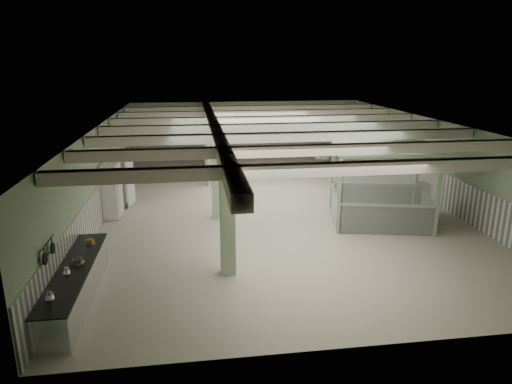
{
  "coord_description": "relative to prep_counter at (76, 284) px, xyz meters",
  "views": [
    {
      "loc": [
        -3.41,
        -18.24,
        6.03
      ],
      "look_at": [
        -1.11,
        -2.03,
        1.3
      ],
      "focal_mm": 32.0,
      "sensor_mm": 36.0,
      "label": 1
    }
  ],
  "objects": [
    {
      "name": "walkin_cooler",
      "position": [
        -0.08,
        7.33,
        0.61
      ],
      "size": [
        0.85,
        2.35,
        2.15
      ],
      "color": "white",
      "rests_on": "floor"
    },
    {
      "name": "floor",
      "position": [
        6.54,
        7.0,
        -0.46
      ],
      "size": [
        20.0,
        20.0,
        0.0
      ],
      "primitive_type": "plane",
      "color": "beige",
      "rests_on": "ground"
    },
    {
      "name": "pendant_front",
      "position": [
        7.04,
        2.0,
        2.59
      ],
      "size": [
        0.44,
        0.44,
        0.22
      ],
      "primitive_type": "cone",
      "rotation": [
        3.14,
        0.0,
        0.0
      ],
      "color": "#2A382B",
      "rests_on": "ceiling"
    },
    {
      "name": "beam_e",
      "position": [
        6.54,
        9.5,
        2.96
      ],
      "size": [
        13.9,
        0.35,
        0.32
      ],
      "primitive_type": "cube",
      "color": "silver",
      "rests_on": "ceiling"
    },
    {
      "name": "wall_back",
      "position": [
        6.54,
        17.0,
        1.34
      ],
      "size": [
        14.0,
        0.02,
        3.6
      ],
      "primitive_type": "cube",
      "color": "#99AC89",
      "rests_on": "floor"
    },
    {
      "name": "guard_booth",
      "position": [
        10.2,
        4.69,
        1.51
      ],
      "size": [
        4.25,
        3.82,
        2.98
      ],
      "rotation": [
        0.0,
        0.0,
        -0.22
      ],
      "color": "#8CAA88",
      "rests_on": "floor"
    },
    {
      "name": "beam_g",
      "position": [
        6.54,
        14.5,
        2.96
      ],
      "size": [
        13.9,
        0.35,
        0.32
      ],
      "primitive_type": "cube",
      "color": "silver",
      "rests_on": "ceiling"
    },
    {
      "name": "column_d",
      "position": [
        4.04,
        15.0,
        1.34
      ],
      "size": [
        0.42,
        0.42,
        3.6
      ],
      "primitive_type": "cube",
      "color": "#A7BC97",
      "rests_on": "floor"
    },
    {
      "name": "column_b",
      "position": [
        4.04,
        6.0,
        1.34
      ],
      "size": [
        0.42,
        0.42,
        3.6
      ],
      "primitive_type": "cube",
      "color": "#A7BC97",
      "rests_on": "floor"
    },
    {
      "name": "beam_d",
      "position": [
        6.54,
        7.0,
        2.96
      ],
      "size": [
        13.9,
        0.35,
        0.32
      ],
      "primitive_type": "cube",
      "color": "silver",
      "rests_on": "ceiling"
    },
    {
      "name": "wainscot_left",
      "position": [
        -0.43,
        7.0,
        0.29
      ],
      "size": [
        0.05,
        19.9,
        1.5
      ],
      "primitive_type": "cube",
      "color": "white",
      "rests_on": "floor"
    },
    {
      "name": "pendant_back",
      "position": [
        7.04,
        12.5,
        2.59
      ],
      "size": [
        0.44,
        0.44,
        0.22
      ],
      "primitive_type": "cone",
      "rotation": [
        3.14,
        0.0,
        0.0
      ],
      "color": "#2A382B",
      "rests_on": "ceiling"
    },
    {
      "name": "column_c",
      "position": [
        4.04,
        11.0,
        1.34
      ],
      "size": [
        0.42,
        0.42,
        3.6
      ],
      "primitive_type": "cube",
      "color": "#A7BC97",
      "rests_on": "floor"
    },
    {
      "name": "beam_b",
      "position": [
        6.54,
        2.0,
        2.96
      ],
      "size": [
        13.9,
        0.35,
        0.32
      ],
      "primitive_type": "cube",
      "color": "silver",
      "rests_on": "ceiling"
    },
    {
      "name": "ceiling",
      "position": [
        6.54,
        7.0,
        3.14
      ],
      "size": [
        14.0,
        20.0,
        0.02
      ],
      "primitive_type": "cube",
      "color": "white",
      "rests_on": "wall_back"
    },
    {
      "name": "girder",
      "position": [
        4.04,
        7.0,
        2.92
      ],
      "size": [
        0.45,
        19.9,
        0.4
      ],
      "primitive_type": "cube",
      "color": "silver",
      "rests_on": "ceiling"
    },
    {
      "name": "wall_left",
      "position": [
        -0.46,
        7.0,
        1.34
      ],
      "size": [
        0.02,
        20.0,
        3.6
      ],
      "primitive_type": "cube",
      "color": "#99AC89",
      "rests_on": "floor"
    },
    {
      "name": "orange_bowl",
      "position": [
        0.07,
        1.62,
        0.49
      ],
      "size": [
        0.3,
        0.3,
        0.1
      ],
      "primitive_type": "cylinder",
      "rotation": [
        0.0,
        0.0,
        0.16
      ],
      "color": "#B2B2B7",
      "rests_on": "prep_counter"
    },
    {
      "name": "prep_counter",
      "position": [
        0.0,
        0.0,
        0.0
      ],
      "size": [
        0.85,
        4.86,
        0.91
      ],
      "color": "silver",
      "rests_on": "floor"
    },
    {
      "name": "pitcher_near",
      "position": [
        -0.04,
        -0.52,
        0.57
      ],
      "size": [
        0.23,
        0.25,
        0.27
      ],
      "primitive_type": null,
      "rotation": [
        0.0,
        0.0,
        -0.29
      ],
      "color": "silver",
      "rests_on": "prep_counter"
    },
    {
      "name": "filing_cabinet",
      "position": [
        12.15,
        5.05,
        0.23
      ],
      "size": [
        0.58,
        0.72,
        1.37
      ],
      "primitive_type": "cube",
      "rotation": [
        0.0,
        0.0,
        -0.24
      ],
      "color": "#545648",
      "rests_on": "floor"
    },
    {
      "name": "wall_front",
      "position": [
        6.54,
        -3.0,
        1.34
      ],
      "size": [
        14.0,
        0.02,
        3.6
      ],
      "primitive_type": "cube",
      "color": "#99AC89",
      "rests_on": "floor"
    },
    {
      "name": "hook_rail",
      "position": [
        -0.39,
        -0.6,
        1.39
      ],
      "size": [
        0.02,
        1.2,
        0.02
      ],
      "primitive_type": "cylinder",
      "rotation": [
        1.57,
        0.0,
        0.0
      ],
      "color": "black",
      "rests_on": "wall_left"
    },
    {
      "name": "wall_right",
      "position": [
        13.54,
        7.0,
        1.34
      ],
      "size": [
        0.02,
        20.0,
        3.6
      ],
      "primitive_type": "cube",
      "color": "#99AC89",
      "rests_on": "floor"
    },
    {
      "name": "skillet_near",
      "position": [
        -0.34,
        -0.98,
        1.17
      ],
      "size": [
        0.04,
        0.29,
        0.29
      ],
      "primitive_type": "cylinder",
      "rotation": [
        0.0,
        1.57,
        0.0
      ],
      "color": "black",
      "rests_on": "hook_rail"
    },
    {
      "name": "veg_colander",
      "position": [
        0.02,
        0.26,
        0.52
      ],
      "size": [
        0.44,
        0.44,
        0.17
      ],
      "primitive_type": null,
      "rotation": [
        0.0,
        0.0,
        -0.19
      ],
      "color": "#39383D",
      "rests_on": "prep_counter"
    },
    {
      "name": "wainscot_right",
      "position": [
        13.52,
        7.0,
        0.29
      ],
      "size": [
        0.05,
        19.9,
        1.5
      ],
      "primitive_type": "cube",
      "color": "white",
      "rests_on": "floor"
    },
    {
      "name": "skillet_far",
      "position": [
        -0.34,
        -0.36,
        1.17
      ],
      "size": [
        0.04,
        0.28,
        0.28
      ],
      "primitive_type": "cylinder",
      "rotation": [
        0.0,
        1.57,
        0.0
      ],
      "color": "black",
      "rests_on": "hook_rail"
    },
    {
      "name": "beam_a",
      "position": [
        6.54,
        -0.5,
        2.96
      ],
      "size": [
        13.9,
        0.35,
        0.32
      ],
      "primitive_type": "cube",
      "color": "silver",
      "rests_on": "ceiling"
    },
    {
      "name": "pitcher_far",
      "position": [
        -0.08,
        -1.78,
        0.59
      ],
      "size": [
        0.27,
        0.29,
        0.3
      ],
      "primitive_type": null,
      "rotation": [
        0.0,
        0.0,
        0.29
      ],
      "color": "silver",
      "rests_on": "prep_counter"
    },
    {
      "name": "pendant_mid",
      "position": [
        7.04,
        7.5,
        2.59
      ],
      "size": [
        0.44,
        0.44,
        0.22
      ],
      "primitive_type": "cone",
      "rotation": [
        3.14,
        0.0,
        0.0
      ],
      "color": "#2A382B",
      "rests_on": "ceiling"
    },
    {
      "name": "wainscot_back",
      "position": [
        6.54,
        16.98,
        0.29
      ],
      "size": [
        13.9,
        0.05,
        1.5
      ],
      "primitive_type": "cube",
      "color": "white",
      "rests_on": "floor"
    },
    {
      "name": "column_a",
      "position": [
        4.04,
        1.0,
        1.34
      ],
      "size": [
        0.42,
        0.42,
        3.6
      ],
      "primitive_type": "cube",
      "color": "#A7BC97",
      "rests_on": "floor"
    },
    {
      "name": "beam_f",
      "position": [
        6.54,
        12.0,
        2.96
      ],
      "size": [
        13.9,
        0.35,
        0.32
      ],
      "primitive_type": "cube",
      "color": "silver",
      "rests_on": "ceiling"
    },
    {
      "name": "beam_c",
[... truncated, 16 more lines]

